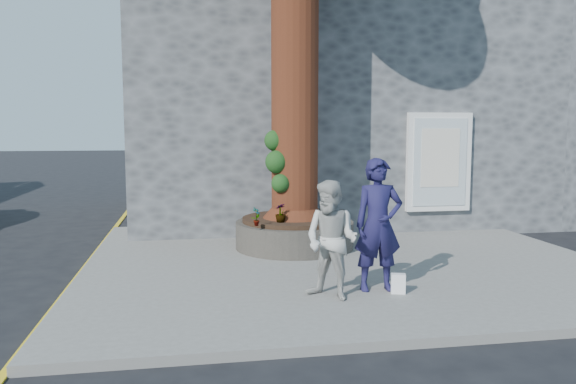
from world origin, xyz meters
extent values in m
plane|color=black|center=(0.00, 0.00, 0.00)|extent=(120.00, 120.00, 0.00)
cube|color=slate|center=(1.50, 1.00, 0.06)|extent=(9.00, 8.00, 0.12)
cube|color=yellow|center=(-3.05, 1.00, 0.00)|extent=(0.10, 30.00, 0.01)
cube|color=#444649|center=(2.50, 7.20, 3.00)|extent=(10.00, 8.00, 6.00)
cube|color=white|center=(4.30, 3.14, 1.70)|extent=(1.50, 0.12, 2.20)
cube|color=silver|center=(4.30, 3.08, 1.70)|extent=(1.25, 0.04, 1.95)
cube|color=silver|center=(4.30, 3.06, 1.80)|extent=(0.90, 0.02, 1.30)
cube|color=#444649|center=(10.50, 7.20, 3.00)|extent=(6.00, 8.00, 6.00)
cylinder|color=black|center=(0.80, 2.00, 0.38)|extent=(2.30, 2.30, 0.52)
cylinder|color=black|center=(0.80, 2.00, 0.68)|extent=(2.04, 2.04, 0.08)
cylinder|color=#431B10|center=(0.80, 2.00, 4.47)|extent=(0.90, 0.90, 7.50)
cone|color=#431B10|center=(0.80, 2.00, 1.07)|extent=(1.24, 1.24, 0.70)
sphere|color=#183E14|center=(0.42, 1.80, 1.82)|extent=(0.44, 0.44, 0.44)
sphere|color=#183E14|center=(0.48, 1.70, 1.42)|extent=(0.36, 0.36, 0.36)
sphere|color=#183E14|center=(0.40, 1.92, 2.22)|extent=(0.40, 0.40, 0.40)
imported|color=#191740|center=(1.44, -1.08, 1.07)|extent=(0.71, 0.48, 1.91)
imported|color=#B7B6AF|center=(0.68, -1.37, 0.93)|extent=(1.00, 0.99, 1.62)
cube|color=white|center=(1.68, -1.30, 0.26)|extent=(0.23, 0.17, 0.28)
imported|color=gray|center=(-0.05, 1.15, 0.89)|extent=(0.20, 0.22, 0.34)
imported|color=gray|center=(1.23, 1.29, 0.89)|extent=(0.25, 0.26, 0.34)
imported|color=gray|center=(0.44, 1.46, 0.89)|extent=(0.27, 0.27, 0.35)
imported|color=gray|center=(1.64, 2.69, 0.86)|extent=(0.32, 0.32, 0.27)
camera|label=1|loc=(-1.19, -8.65, 2.42)|focal=35.00mm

